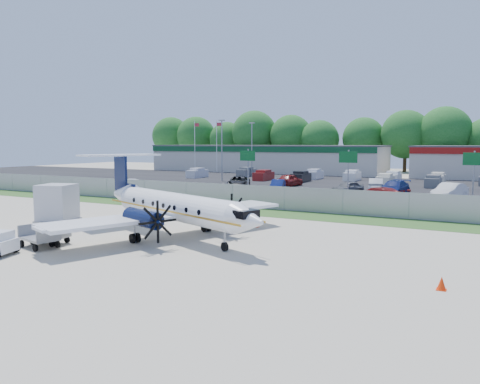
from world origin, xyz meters
The scene contains 30 objects.
ground centered at (0.00, 0.00, 0.00)m, with size 170.00×170.00×0.00m, color #B8AF9B.
grass_verge centered at (0.00, 12.00, 0.01)m, with size 170.00×4.00×0.02m, color #2D561E.
access_road centered at (0.00, 19.00, 0.01)m, with size 170.00×8.00×0.02m, color black.
parking_lot centered at (0.00, 40.00, 0.01)m, with size 170.00×32.00×0.02m, color black.
perimeter_fence centered at (0.00, 14.00, 1.00)m, with size 120.00×0.06×1.99m.
building_west centered at (-24.00, 61.98, 2.63)m, with size 46.40×12.40×5.24m.
sign_left centered at (-8.00, 22.91, 3.61)m, with size 1.80×0.26×5.00m.
sign_mid centered at (3.00, 22.91, 3.61)m, with size 1.80×0.26×5.00m.
sign_right centered at (14.00, 22.91, 3.61)m, with size 1.80×0.26×5.00m.
flagpole_west centered at (-35.92, 55.00, 5.64)m, with size 1.06×0.12×10.00m.
flagpole_east centered at (-30.92, 55.00, 5.64)m, with size 1.06×0.12×10.00m.
light_pole_nw centered at (-20.00, 38.00, 5.23)m, with size 0.90×0.35×9.09m.
light_pole_sw centered at (-20.00, 48.00, 5.23)m, with size 0.90×0.35×9.09m.
tree_line centered at (0.00, 74.00, 0.00)m, with size 112.00×6.00×14.00m, color #1A5A1B, non-canonical shape.
aircraft centered at (-1.56, 0.35, 1.88)m, with size 15.82×15.39×4.88m.
baggage_cart_near centered at (-6.60, -4.47, 0.50)m, with size 2.12×1.38×1.07m.
baggage_cart_far centered at (-6.35, -5.37, 0.55)m, with size 2.48×1.80×1.17m.
service_container centered at (-12.29, 1.01, 1.26)m, with size 3.03×3.03×2.71m.
cone_nose centered at (13.67, -3.14, 0.25)m, with size 0.38×0.38×0.53m.
cone_starboard_wing centered at (1.35, 5.76, 0.26)m, with size 0.38×0.38×0.55m.
road_car_west centered at (-18.99, 17.06, 0.00)m, with size 1.82×5.23×1.72m, color silver.
road_car_mid centered at (6.19, 21.02, 0.00)m, with size 2.33×5.74×1.67m, color maroon.
parked_car_a centered at (-12.42, 29.17, 0.00)m, with size 2.58×5.60×1.56m, color black.
parked_car_b centered at (-6.88, 28.59, 0.00)m, with size 1.43×4.09×1.35m, color navy.
parked_car_c centered at (1.31, 29.34, 0.00)m, with size 1.68×4.19×1.43m, color #595B5E.
parked_car_d centered at (6.22, 29.78, 0.00)m, with size 2.28×5.61×1.63m, color navy.
parked_car_e centered at (11.83, 28.21, 0.00)m, with size 1.81×5.19×1.71m, color silver.
parked_car_f centered at (-7.85, 34.80, 0.00)m, with size 1.95×4.85×1.65m, color maroon.
parked_car_g centered at (3.37, 34.39, 0.00)m, with size 1.56×4.49×1.48m, color silver.
far_parking_rows centered at (0.00, 45.00, 0.00)m, with size 56.00×10.00×1.60m, color gray, non-canonical shape.
Camera 1 is at (15.01, -22.36, 5.67)m, focal length 35.00 mm.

